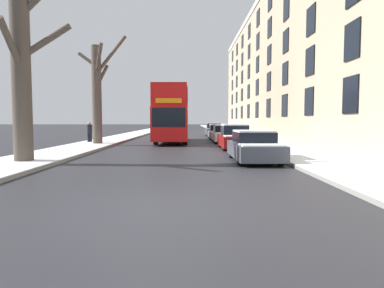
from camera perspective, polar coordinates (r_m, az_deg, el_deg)
ground_plane at (r=7.17m, az=-6.28°, el=-10.52°), size 320.00×320.00×0.00m
sidewalk_left at (r=60.32m, az=-7.04°, el=2.27°), size 3.10×130.00×0.16m
sidewalk_right at (r=60.18m, az=4.77°, el=2.28°), size 3.10×130.00×0.16m
terrace_facade_right at (r=37.62m, az=17.79°, el=12.08°), size 9.10×52.47×14.49m
bare_tree_left_0 at (r=15.59m, az=-26.37°, el=10.59°), size 2.55×3.14×7.76m
bare_tree_left_1 at (r=25.51m, az=-15.49°, el=8.63°), size 3.53×3.12×7.86m
double_decker_bus at (r=28.37m, az=-3.28°, el=5.30°), size 2.54×10.41×4.38m
parked_car_0 at (r=15.29m, az=10.28°, el=-0.46°), size 1.86×4.58×1.35m
parked_car_1 at (r=21.69m, az=7.09°, el=1.05°), size 1.78×4.45×1.56m
parked_car_2 at (r=28.04m, az=5.38°, el=1.61°), size 1.84×4.22×1.45m
parked_car_3 at (r=33.73m, az=4.39°, el=2.00°), size 1.86×4.56×1.45m
parked_car_4 at (r=40.04m, az=3.63°, el=2.35°), size 1.77×4.27×1.52m
pedestrian_left_sidewalk at (r=27.27m, az=-16.71°, el=1.96°), size 0.37×0.37×1.70m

